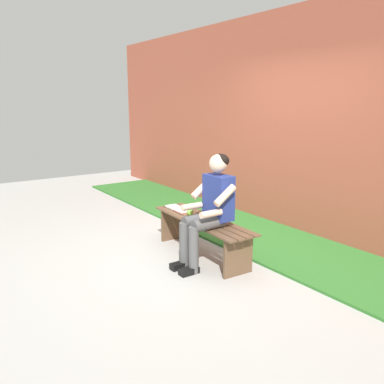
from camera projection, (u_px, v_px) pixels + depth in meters
name	position (u px, v px, depth m)	size (l,w,h in m)	color
ground_plane	(91.00, 248.00, 5.14)	(10.00, 7.00, 0.04)	#9E9E99
grass_strip	(287.00, 232.00, 5.66)	(9.00, 2.25, 0.03)	#2D6B28
brick_wall	(280.00, 121.00, 5.89)	(9.50, 0.24, 3.06)	#9E4C38
bench_near	(202.00, 228.00, 4.77)	(1.62, 0.48, 0.45)	brown
person_seated	(210.00, 206.00, 4.42)	(0.50, 0.69, 1.25)	navy
apple	(190.00, 212.00, 4.89)	(0.08, 0.08, 0.08)	#72B738
book_open	(178.00, 209.00, 5.16)	(0.42, 0.18, 0.02)	white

